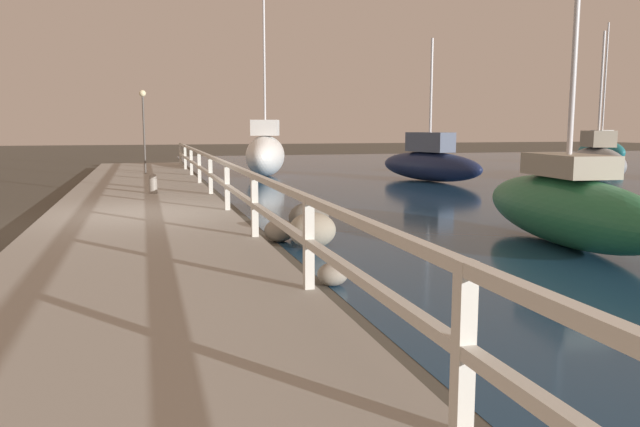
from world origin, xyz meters
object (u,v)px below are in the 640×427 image
object	(u,v)px
sailboat_gray	(597,161)
sailboat_navy	(429,163)
mooring_bollard	(153,183)
sailboat_green	(566,207)
sailboat_teal	(601,150)
dock_lamp	(143,115)
sailboat_white	(265,153)

from	to	relation	value
sailboat_gray	sailboat_navy	xyz separation A→B (m)	(-6.00, 1.35, -0.04)
mooring_bollard	sailboat_gray	size ratio (longest dim) A/B	0.10
mooring_bollard	sailboat_green	world-z (taller)	sailboat_green
sailboat_teal	sailboat_navy	xyz separation A→B (m)	(-13.35, -7.23, -0.06)
mooring_bollard	dock_lamp	size ratio (longest dim) A/B	0.17
mooring_bollard	sailboat_gray	xyz separation A→B (m)	(15.66, 2.82, 0.20)
sailboat_gray	sailboat_teal	xyz separation A→B (m)	(7.34, 8.58, 0.02)
mooring_bollard	sailboat_navy	xyz separation A→B (m)	(9.65, 4.17, 0.16)
sailboat_white	sailboat_green	distance (m)	15.82
mooring_bollard	sailboat_green	bearing A→B (deg)	-50.24
sailboat_teal	sailboat_green	world-z (taller)	sailboat_teal
mooring_bollard	sailboat_green	size ratio (longest dim) A/B	0.09
sailboat_green	sailboat_white	bearing A→B (deg)	103.43
mooring_bollard	sailboat_green	xyz separation A→B (m)	(6.40, -7.69, 0.13)
mooring_bollard	dock_lamp	world-z (taller)	dock_lamp
mooring_bollard	sailboat_white	distance (m)	9.16
sailboat_gray	mooring_bollard	bearing A→B (deg)	-150.78
sailboat_teal	sailboat_white	bearing A→B (deg)	-171.16
sailboat_gray	sailboat_green	world-z (taller)	sailboat_green
dock_lamp	sailboat_teal	world-z (taller)	sailboat_teal
sailboat_white	sailboat_gray	bearing A→B (deg)	-7.32
mooring_bollard	sailboat_white	bearing A→B (deg)	61.11
mooring_bollard	sailboat_navy	size ratio (longest dim) A/B	0.10
dock_lamp	sailboat_gray	world-z (taller)	sailboat_gray
mooring_bollard	sailboat_teal	bearing A→B (deg)	26.35
dock_lamp	sailboat_green	world-z (taller)	sailboat_green
dock_lamp	sailboat_gray	distance (m)	16.49
mooring_bollard	sailboat_teal	xyz separation A→B (m)	(23.00, 11.39, 0.22)
sailboat_gray	sailboat_green	size ratio (longest dim) A/B	0.91
sailboat_teal	sailboat_navy	world-z (taller)	sailboat_teal
sailboat_teal	sailboat_navy	distance (m)	15.18
dock_lamp	sailboat_gray	xyz separation A→B (m)	(15.81, -4.36, -1.66)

